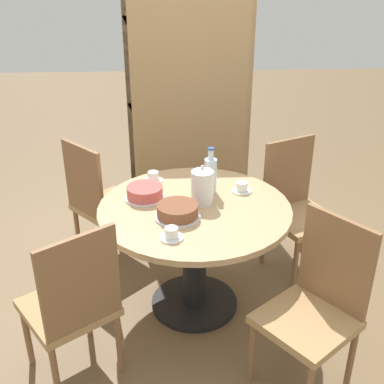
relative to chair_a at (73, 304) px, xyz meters
The scene contains 14 objects.
ground_plane 0.98m from the chair_a, 40.52° to the left, with size 14.00×14.00×0.00m, color brown.
dining_table 0.85m from the chair_a, 40.52° to the left, with size 1.14×1.14×0.72m.
chair_a is the anchor object (origin of this frame).
chair_b 1.22m from the chair_a, ahead, with size 0.59×0.59×0.94m.
chair_c 1.69m from the chair_a, 35.00° to the left, with size 0.56×0.56×0.94m.
chair_d 1.12m from the chair_a, 89.27° to the left, with size 0.59×0.59×0.94m.
bookshelf 2.11m from the chair_a, 70.72° to the left, with size 1.00×0.28×1.98m.
coffee_pot 0.98m from the chair_a, 40.66° to the left, with size 0.13×0.13×0.24m.
water_bottle 1.11m from the chair_a, 44.13° to the left, with size 0.08×0.08×0.30m.
cake_main 0.74m from the chair_a, 38.08° to the left, with size 0.26×0.26×0.08m.
cake_second 0.80m from the chair_a, 62.36° to the left, with size 0.25×0.25×0.08m.
cup_a 1.23m from the chair_a, 37.62° to the left, with size 0.13×0.13×0.06m.
cup_b 1.04m from the chair_a, 66.76° to the left, with size 0.13×0.13×0.06m.
cup_c 0.61m from the chair_a, 22.08° to the left, with size 0.13×0.13×0.06m.
Camera 1 is at (-0.15, -2.49, 2.06)m, focal length 45.00 mm.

